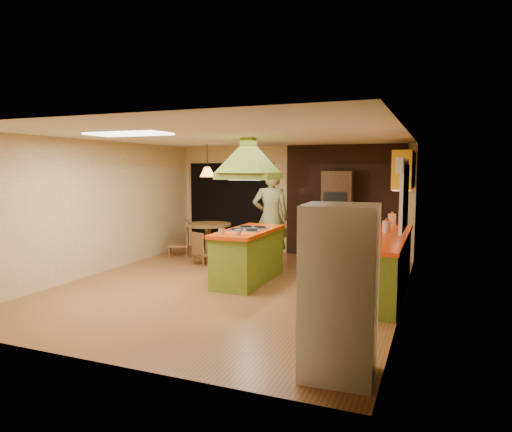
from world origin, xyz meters
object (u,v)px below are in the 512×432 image
at_px(man, 271,218).
at_px(dining_table, 208,234).
at_px(kitchen_island, 249,255).
at_px(canister_large, 392,220).
at_px(refrigerator, 339,291).
at_px(wall_oven, 337,215).

bearing_deg(man, dining_table, -33.84).
bearing_deg(kitchen_island, canister_large, 33.48).
xyz_separation_m(kitchen_island, canister_large, (2.26, 1.50, 0.56)).
bearing_deg(dining_table, kitchen_island, -44.27).
xyz_separation_m(man, dining_table, (-1.60, 0.33, -0.45)).
relative_size(man, dining_table, 1.94).
distance_m(refrigerator, wall_oven, 5.70).
height_order(refrigerator, canister_large, refrigerator).
height_order(kitchen_island, man, man).
bearing_deg(canister_large, wall_oven, 140.23).
xyz_separation_m(man, refrigerator, (2.26, -4.33, -0.17)).
distance_m(man, canister_large, 2.32).
bearing_deg(man, kitchen_island, 70.27).
height_order(man, wall_oven, man).
xyz_separation_m(refrigerator, canister_large, (0.05, 4.55, 0.20)).
distance_m(man, wall_oven, 1.65).
xyz_separation_m(kitchen_island, dining_table, (-1.65, 1.60, 0.07)).
xyz_separation_m(man, wall_oven, (1.08, 1.25, -0.03)).
bearing_deg(canister_large, refrigerator, -90.62).
bearing_deg(wall_oven, refrigerator, -81.91).
height_order(man, canister_large, man).
relative_size(wall_oven, dining_table, 1.87).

